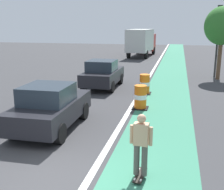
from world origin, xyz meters
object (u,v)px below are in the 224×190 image
Objects in this scene: parked_sedan_second at (103,74)px; delivery_truck_down_block at (142,41)px; traffic_barrel_front at (140,97)px; traffic_barrel_mid at (145,84)px; parked_sedan_nearest at (50,107)px; skateboarder_on_lane at (141,144)px; traffic_light_corner at (219,29)px; street_tree_sidewalk at (222,26)px.

delivery_truck_down_block is at bearing 89.92° from parked_sedan_second.
traffic_barrel_front is 22.20m from delivery_truck_down_block.
delivery_truck_down_block is at bearing 98.00° from traffic_barrel_mid.
parked_sedan_nearest and parked_sedan_second have the same top height.
parked_sedan_nearest is 0.53× the size of delivery_truck_down_block.
traffic_barrel_front is (2.88, 3.35, -0.30)m from parked_sedan_nearest.
traffic_barrel_mid is at bearing 96.17° from skateboarder_on_lane.
traffic_barrel_front is at bearing -86.90° from traffic_barrel_mid.
traffic_barrel_front is at bearing 49.35° from parked_sedan_nearest.
delivery_truck_down_block is at bearing 119.46° from traffic_light_corner.
street_tree_sidewalk is (7.22, -13.53, 1.82)m from delivery_truck_down_block.
delivery_truck_down_block is at bearing 97.34° from traffic_barrel_front.
street_tree_sidewalk is (3.57, 14.54, 2.76)m from skateboarder_on_lane.
parked_sedan_nearest is at bearing -121.62° from street_tree_sidewalk.
parked_sedan_second is 4.90m from traffic_barrel_front.
parked_sedan_nearest is 6.89m from traffic_barrel_mid.
parked_sedan_second is (0.02, 7.33, 0.00)m from parked_sedan_nearest.
street_tree_sidewalk is at bearing -83.35° from traffic_light_corner.
parked_sedan_nearest is 14.86m from traffic_light_corner.
traffic_light_corner reaches higher than street_tree_sidewalk.
parked_sedan_second is at bearing 89.81° from parked_sedan_nearest.
street_tree_sidewalk is at bearing 50.33° from traffic_barrel_mid.
traffic_barrel_mid is (2.70, -1.01, -0.30)m from parked_sedan_second.
traffic_light_corner is at bearing 55.37° from traffic_barrel_mid.
traffic_barrel_front is 1.00× the size of traffic_barrel_mid.
traffic_barrel_mid is at bearing -82.00° from delivery_truck_down_block.
delivery_truck_down_block is 14.55m from traffic_light_corner.
parked_sedan_second is 8.97m from street_tree_sidewalk.
traffic_barrel_mid is at bearing -20.53° from parked_sedan_second.
traffic_light_corner is (7.16, 12.74, 2.67)m from parked_sedan_nearest.
parked_sedan_nearest is at bearing 143.50° from skateboarder_on_lane.
traffic_barrel_mid is 0.14× the size of delivery_truck_down_block.
skateboarder_on_lane is 9.12m from traffic_barrel_mid.
traffic_barrel_mid is 8.35m from traffic_light_corner.
parked_sedan_nearest is at bearing -119.32° from traffic_light_corner.
street_tree_sidewalk is (7.24, 4.47, 2.83)m from parked_sedan_second.
traffic_light_corner is (4.44, 6.43, 2.97)m from traffic_barrel_mid.
traffic_light_corner reaches higher than parked_sedan_nearest.
skateboarder_on_lane reaches higher than traffic_barrel_front.
skateboarder_on_lane is at bearing -103.79° from street_tree_sidewalk.
parked_sedan_second is at bearing 125.70° from traffic_barrel_front.
traffic_barrel_front is 10.74m from traffic_light_corner.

